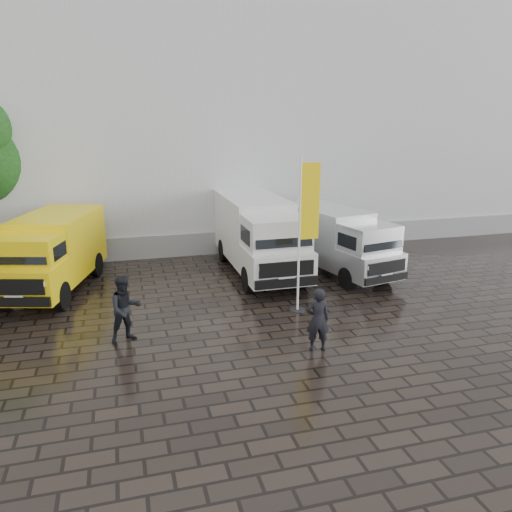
{
  "coord_description": "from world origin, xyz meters",
  "views": [
    {
      "loc": [
        -5.72,
        -13.59,
        5.97
      ],
      "look_at": [
        -1.36,
        2.2,
        1.4
      ],
      "focal_mm": 35.0,
      "sensor_mm": 36.0,
      "label": 1
    }
  ],
  "objects": [
    {
      "name": "van_silver",
      "position": [
        2.43,
        3.91,
        1.25
      ],
      "size": [
        3.05,
        6.02,
        2.49
      ],
      "primitive_type": null,
      "rotation": [
        0.0,
        0.0,
        0.2
      ],
      "color": "silver",
      "rests_on": "ground"
    },
    {
      "name": "person_tent",
      "position": [
        -5.78,
        -0.4,
        0.93
      ],
      "size": [
        1.07,
        0.94,
        1.86
      ],
      "primitive_type": "imported",
      "rotation": [
        0.0,
        0.0,
        0.3
      ],
      "color": "black",
      "rests_on": "ground"
    },
    {
      "name": "van_yellow",
      "position": [
        -8.18,
        4.57,
        1.31
      ],
      "size": [
        3.63,
        6.06,
        2.62
      ],
      "primitive_type": null,
      "rotation": [
        0.0,
        0.0,
        -0.27
      ],
      "color": "yellow",
      "rests_on": "ground"
    },
    {
      "name": "exhibition_hall",
      "position": [
        2.0,
        16.0,
        6.0
      ],
      "size": [
        44.0,
        16.0,
        12.0
      ],
      "primitive_type": "cube",
      "color": "silver",
      "rests_on": "ground"
    },
    {
      "name": "flagpole",
      "position": [
        -0.29,
        0.43,
        2.71
      ],
      "size": [
        0.88,
        0.5,
        4.87
      ],
      "color": "black",
      "rests_on": "ground"
    },
    {
      "name": "van_white",
      "position": [
        -0.56,
        4.68,
        1.45
      ],
      "size": [
        2.24,
        6.71,
        2.91
      ],
      "primitive_type": null,
      "rotation": [
        0.0,
        0.0,
        0.0
      ],
      "color": "silver",
      "rests_on": "ground"
    },
    {
      "name": "ground",
      "position": [
        0.0,
        0.0,
        0.0
      ],
      "size": [
        120.0,
        120.0,
        0.0
      ],
      "primitive_type": "plane",
      "color": "black",
      "rests_on": "ground"
    },
    {
      "name": "hall_plinth",
      "position": [
        2.0,
        7.95,
        0.5
      ],
      "size": [
        44.0,
        0.15,
        1.0
      ],
      "primitive_type": "cube",
      "color": "gray",
      "rests_on": "ground"
    },
    {
      "name": "person_front",
      "position": [
        -0.94,
        -2.34,
        0.86
      ],
      "size": [
        0.69,
        0.51,
        1.72
      ],
      "primitive_type": "imported",
      "rotation": [
        0.0,
        0.0,
        2.97
      ],
      "color": "black",
      "rests_on": "ground"
    },
    {
      "name": "wheelie_bin",
      "position": [
        5.31,
        7.6,
        0.51
      ],
      "size": [
        0.63,
        0.63,
        1.01
      ],
      "primitive_type": "cube",
      "rotation": [
        0.0,
        0.0,
        0.03
      ],
      "color": "black",
      "rests_on": "ground"
    }
  ]
}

